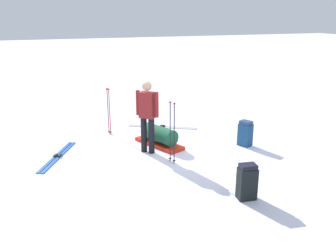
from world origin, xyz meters
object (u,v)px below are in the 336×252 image
(backpack_large_dark, at_px, (247,182))
(ski_poles_planted_near, at_px, (109,109))
(ski_pair_near, at_px, (58,156))
(gear_sled, at_px, (159,137))
(ski_pair_far, at_px, (162,127))
(backpack_bright, at_px, (245,134))
(ski_poles_planted_far, at_px, (172,130))
(skier_standing, at_px, (147,113))

(backpack_large_dark, bearing_deg, ski_poles_planted_near, 19.19)
(ski_pair_near, distance_m, gear_sled, 2.44)
(ski_pair_far, height_order, backpack_large_dark, backpack_large_dark)
(backpack_large_dark, distance_m, ski_poles_planted_near, 4.71)
(backpack_bright, relative_size, ski_poles_planted_far, 0.46)
(ski_poles_planted_far, bearing_deg, gear_sled, -4.14)
(backpack_large_dark, bearing_deg, skier_standing, 19.39)
(ski_poles_planted_far, bearing_deg, ski_pair_far, -14.55)
(ski_pair_near, xyz_separation_m, ski_poles_planted_far, (-1.20, -2.35, 0.75))
(skier_standing, relative_size, ski_pair_near, 0.97)
(backpack_large_dark, bearing_deg, ski_pair_near, 43.21)
(skier_standing, distance_m, ski_pair_far, 2.21)
(backpack_bright, xyz_separation_m, gear_sled, (0.74, 1.99, -0.08))
(ski_pair_far, bearing_deg, skier_standing, 150.83)
(ski_pair_near, relative_size, backpack_bright, 2.78)
(backpack_bright, bearing_deg, gear_sled, 69.69)
(ski_pair_far, xyz_separation_m, ski_poles_planted_far, (-2.51, 0.65, 0.75))
(ski_pair_far, height_order, ski_poles_planted_far, ski_poles_planted_far)
(ski_pair_far, relative_size, gear_sled, 1.27)
(ski_poles_planted_far, height_order, gear_sled, ski_poles_planted_far)
(ski_pair_far, relative_size, backpack_large_dark, 2.78)
(skier_standing, xyz_separation_m, backpack_bright, (-0.38, -2.39, -0.64))
(ski_poles_planted_near, bearing_deg, ski_poles_planted_far, -159.88)
(ski_pair_near, relative_size, backpack_large_dark, 2.68)
(skier_standing, bearing_deg, gear_sled, -48.68)
(ski_pair_near, bearing_deg, ski_poles_planted_far, -116.99)
(ski_pair_far, height_order, backpack_bright, backpack_bright)
(ski_poles_planted_far, bearing_deg, backpack_large_dark, -161.96)
(ski_pair_near, bearing_deg, skier_standing, -102.04)
(ski_poles_planted_near, bearing_deg, backpack_bright, -124.68)
(backpack_large_dark, distance_m, ski_poles_planted_far, 2.15)
(skier_standing, xyz_separation_m, ski_poles_planted_near, (1.67, 0.57, -0.25))
(ski_pair_near, distance_m, backpack_bright, 4.51)
(ski_pair_near, relative_size, ski_poles_planted_near, 1.40)
(ski_poles_planted_far, relative_size, gear_sled, 0.95)
(gear_sled, bearing_deg, ski_pair_far, -22.31)
(ski_pair_far, distance_m, ski_poles_planted_near, 1.69)
(backpack_large_dark, height_order, gear_sled, backpack_large_dark)
(skier_standing, distance_m, ski_pair_near, 2.28)
(skier_standing, bearing_deg, backpack_bright, -99.10)
(ski_pair_near, bearing_deg, backpack_large_dark, -136.79)
(backpack_large_dark, relative_size, ski_poles_planted_near, 0.52)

